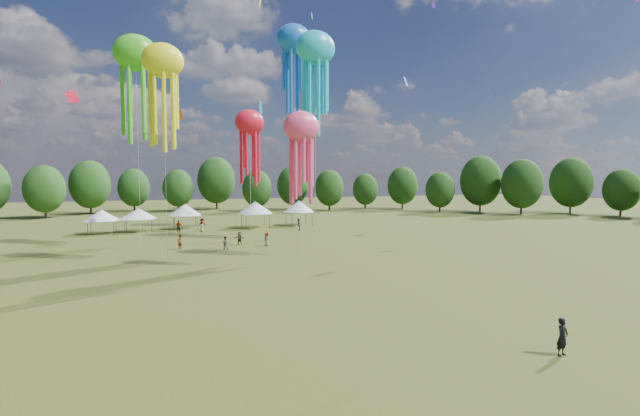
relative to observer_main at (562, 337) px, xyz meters
name	(u,v)px	position (x,y,z in m)	size (l,w,h in m)	color
ground	(379,366)	(-8.68, 1.87, -0.90)	(300.00, 300.00, 0.00)	#384416
observer_main	(562,337)	(0.00, 0.00, 0.00)	(0.65, 0.43, 1.80)	black
spectator_near	(225,243)	(-10.73, 35.94, -0.12)	(0.75, 0.59, 1.55)	gray
spectators_far	(226,229)	(-8.80, 48.49, -0.03)	(19.02, 19.70, 1.85)	gray
festival_tents	(209,210)	(-10.28, 57.43, 2.16)	(35.70, 7.51, 4.32)	#47474C
show_kites	(257,75)	(-5.77, 41.05, 20.31)	(27.69, 30.33, 32.08)	#FFFA1A
treeline	(191,187)	(-12.54, 64.39, 5.65)	(201.57, 95.24, 13.43)	#38281C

